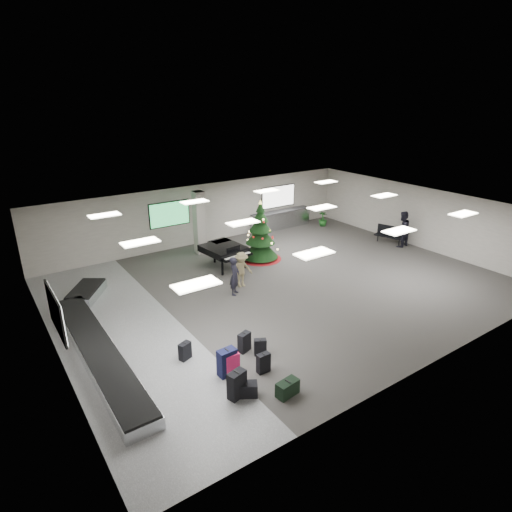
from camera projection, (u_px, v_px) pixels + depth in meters
ground at (283, 286)px, 18.26m from camera, size 18.00×18.00×0.00m
room_envelope at (267, 231)px, 17.74m from camera, size 18.02×14.02×3.21m
baggage_carousel at (95, 338)px, 13.97m from camera, size 2.28×9.71×0.43m
service_counter at (281, 219)px, 25.82m from camera, size 4.05×0.65×1.08m
suitcase_0 at (237, 385)px, 11.44m from camera, size 0.57×0.41×0.82m
suitcase_1 at (263, 363)px, 12.52m from camera, size 0.39×0.21×0.63m
pink_suitcase at (231, 364)px, 12.39m from camera, size 0.46×0.28×0.72m
suitcase_3 at (244, 342)px, 13.53m from camera, size 0.48×0.36×0.66m
navy_suitcase at (227, 362)px, 12.35m from camera, size 0.56×0.34×0.86m
green_duffel at (287, 388)px, 11.58m from camera, size 0.69×0.41×0.45m
suitcase_7 at (260, 347)px, 13.35m from camera, size 0.43×0.35×0.57m
suitcase_8 at (185, 351)px, 13.13m from camera, size 0.44×0.35×0.58m
black_duffel at (246, 389)px, 11.56m from camera, size 0.69×0.60×0.42m
christmas_tree at (260, 239)px, 20.87m from camera, size 2.09×2.09×2.98m
grand_piano at (224, 250)px, 19.88m from camera, size 1.86×2.29×1.22m
bench at (390, 234)px, 23.23m from camera, size 0.95×1.58×0.95m
traveler_a at (235, 276)px, 17.22m from camera, size 0.69×0.68×1.61m
traveler_b at (242, 270)px, 17.92m from camera, size 1.02×0.62×1.53m
traveler_bench at (402, 229)px, 22.57m from camera, size 1.01×0.83×1.93m
potted_plant_left at (255, 227)px, 24.68m from camera, size 0.61×0.63×0.90m
potted_plant_right at (323, 219)px, 26.27m from camera, size 0.72×0.72×0.92m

